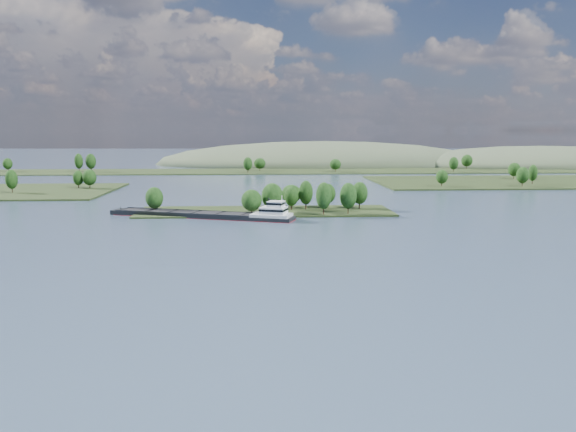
{
  "coord_description": "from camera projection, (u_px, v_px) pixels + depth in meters",
  "views": [
    {
      "loc": [
        -2.9,
        -40.13,
        32.02
      ],
      "look_at": [
        6.31,
        130.0,
        6.0
      ],
      "focal_mm": 35.0,
      "sensor_mm": 36.0,
      "label": 1
    }
  ],
  "objects": [
    {
      "name": "cargo_barge",
      "position": [
        213.0,
        215.0,
        207.56
      ],
      "size": [
        70.55,
        31.54,
        9.7
      ],
      "color": "black",
      "rests_on": "ground"
    },
    {
      "name": "hill_east",
      "position": [
        540.0,
        165.0,
        522.42
      ],
      "size": [
        260.0,
        140.0,
        36.0
      ],
      "primitive_type": "ellipsoid",
      "color": "#3D4B33",
      "rests_on": "ground"
    },
    {
      "name": "back_shoreline",
      "position": [
        272.0,
        171.0,
        439.51
      ],
      "size": [
        900.0,
        60.0,
        15.24
      ],
      "color": "black",
      "rests_on": "ground"
    },
    {
      "name": "tree_island",
      "position": [
        279.0,
        203.0,
        220.93
      ],
      "size": [
        100.0,
        30.42,
        13.45
      ],
      "color": "black",
      "rests_on": "ground"
    },
    {
      "name": "ground",
      "position": [
        268.0,
        242.0,
        163.05
      ],
      "size": [
        1800.0,
        1800.0,
        0.0
      ],
      "primitive_type": "plane",
      "color": "#3A4E65",
      "rests_on": "ground"
    },
    {
      "name": "hill_west",
      "position": [
        323.0,
        164.0,
        541.35
      ],
      "size": [
        320.0,
        160.0,
        44.0
      ],
      "primitive_type": "ellipsoid",
      "color": "#3D4B33",
      "rests_on": "ground"
    }
  ]
}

